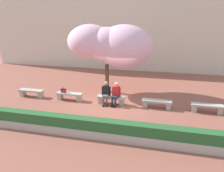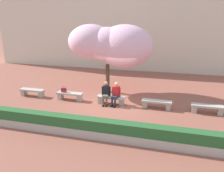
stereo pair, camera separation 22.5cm
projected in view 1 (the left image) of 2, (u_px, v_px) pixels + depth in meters
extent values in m
plane|color=#8E5142|center=(111.00, 104.00, 12.39)|extent=(100.00, 100.00, 0.00)
cube|color=beige|center=(137.00, 19.00, 20.59)|extent=(28.00, 4.00, 9.03)
cube|color=#ADA89E|center=(31.00, 90.00, 13.39)|extent=(1.58, 0.44, 0.10)
cube|color=#ADA89E|center=(23.00, 93.00, 13.61)|extent=(0.24, 0.34, 0.35)
cube|color=#ADA89E|center=(41.00, 95.00, 13.32)|extent=(0.24, 0.34, 0.35)
cube|color=#ADA89E|center=(69.00, 94.00, 12.83)|extent=(1.58, 0.44, 0.10)
cube|color=#ADA89E|center=(60.00, 96.00, 13.04)|extent=(0.24, 0.34, 0.35)
cube|color=#ADA89E|center=(79.00, 98.00, 12.75)|extent=(0.24, 0.34, 0.35)
cube|color=#ADA89E|center=(111.00, 97.00, 12.26)|extent=(1.58, 0.44, 0.10)
cube|color=#ADA89E|center=(101.00, 100.00, 12.48)|extent=(0.24, 0.34, 0.35)
cube|color=#ADA89E|center=(122.00, 102.00, 12.19)|extent=(0.24, 0.34, 0.35)
cube|color=#ADA89E|center=(157.00, 101.00, 11.70)|extent=(1.58, 0.44, 0.10)
cube|color=#ADA89E|center=(145.00, 104.00, 11.91)|extent=(0.24, 0.34, 0.35)
cube|color=#ADA89E|center=(168.00, 106.00, 11.62)|extent=(0.24, 0.34, 0.35)
cube|color=#ADA89E|center=(207.00, 105.00, 11.14)|extent=(1.58, 0.44, 0.10)
cube|color=#ADA89E|center=(194.00, 108.00, 11.35)|extent=(0.24, 0.34, 0.35)
cube|color=#ADA89E|center=(220.00, 111.00, 11.06)|extent=(0.24, 0.34, 0.35)
cube|color=black|center=(103.00, 106.00, 12.06)|extent=(0.12, 0.23, 0.06)
cylinder|color=brown|center=(104.00, 102.00, 12.05)|extent=(0.10, 0.10, 0.42)
cube|color=black|center=(107.00, 106.00, 12.03)|extent=(0.12, 0.23, 0.06)
cylinder|color=brown|center=(107.00, 102.00, 12.03)|extent=(0.10, 0.10, 0.42)
cube|color=brown|center=(106.00, 96.00, 12.13)|extent=(0.32, 0.43, 0.12)
cube|color=black|center=(106.00, 90.00, 12.25)|extent=(0.36, 0.25, 0.54)
sphere|color=#A37556|center=(106.00, 83.00, 12.13)|extent=(0.21, 0.21, 0.21)
cylinder|color=black|center=(102.00, 91.00, 12.27)|extent=(0.09, 0.09, 0.50)
cylinder|color=black|center=(110.00, 91.00, 12.22)|extent=(0.09, 0.09, 0.50)
cube|color=black|center=(112.00, 106.00, 11.98)|extent=(0.13, 0.23, 0.06)
cylinder|color=#23283D|center=(112.00, 102.00, 11.97)|extent=(0.10, 0.10, 0.42)
cube|color=black|center=(115.00, 107.00, 11.91)|extent=(0.13, 0.23, 0.06)
cylinder|color=#23283D|center=(115.00, 103.00, 11.90)|extent=(0.10, 0.10, 0.42)
cube|color=#23283D|center=(115.00, 97.00, 12.01)|extent=(0.34, 0.44, 0.12)
cube|color=red|center=(117.00, 91.00, 12.12)|extent=(0.37, 0.27, 0.54)
sphere|color=tan|center=(117.00, 84.00, 12.00)|extent=(0.21, 0.21, 0.21)
cylinder|color=red|center=(113.00, 91.00, 12.19)|extent=(0.09, 0.09, 0.50)
cylinder|color=red|center=(120.00, 92.00, 12.04)|extent=(0.09, 0.09, 0.50)
cube|color=#A3232D|center=(63.00, 91.00, 12.86)|extent=(0.30, 0.14, 0.22)
cube|color=maroon|center=(63.00, 89.00, 12.83)|extent=(0.30, 0.15, 0.04)
torus|color=maroon|center=(63.00, 88.00, 12.81)|extent=(0.14, 0.02, 0.14)
cylinder|color=#473323|center=(107.00, 78.00, 14.14)|extent=(0.25, 0.25, 1.82)
ellipsoid|color=#EFB7D1|center=(107.00, 44.00, 13.48)|extent=(2.80, 2.64, 2.10)
ellipsoid|color=#EFB7D1|center=(90.00, 41.00, 13.64)|extent=(2.81, 2.76, 2.11)
ellipsoid|color=#EFB7D1|center=(124.00, 46.00, 13.41)|extent=(3.48, 3.07, 2.61)
cube|color=#ADA89E|center=(90.00, 132.00, 8.97)|extent=(16.03, 0.50, 0.36)
cube|color=#285B2D|center=(90.00, 124.00, 8.85)|extent=(15.93, 0.44, 0.44)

